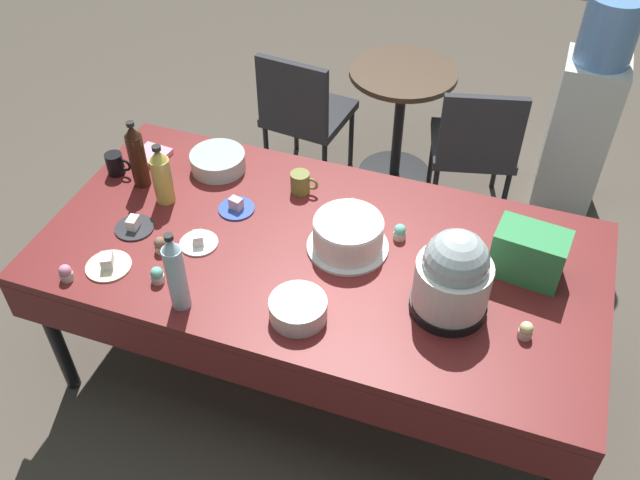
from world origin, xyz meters
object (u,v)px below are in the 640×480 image
(cupcake_vanilla, at_px, (526,330))
(dessert_plate_cobalt, at_px, (236,207))
(coffee_mug_black, at_px, (116,164))
(cupcake_cocoa, at_px, (161,245))
(cupcake_berry, at_px, (66,273))
(coffee_mug_olive, at_px, (301,182))
(glass_salad_bowl, at_px, (218,161))
(water_cooler, at_px, (584,114))
(soda_carton, at_px, (529,253))
(ceramic_snack_bowl, at_px, (298,309))
(cupcake_mint, at_px, (400,232))
(dessert_plate_charcoal, at_px, (134,226))
(maroon_chair_right, at_px, (475,143))
(frosted_layer_cake, at_px, (348,235))
(slow_cooker, at_px, (453,277))
(cupcake_lemon, at_px, (353,205))
(dessert_plate_white, at_px, (199,241))
(soda_bottle_water, at_px, (176,273))
(dessert_plate_cream, at_px, (108,264))
(maroon_chair_left, at_px, (303,110))
(soda_bottle_ginger_ale, at_px, (162,176))
(round_cafe_table, at_px, (400,105))
(cupcake_rose, at_px, (157,275))
(potluck_table, at_px, (320,260))
(soda_bottle_cola, at_px, (137,156))

(cupcake_vanilla, bearing_deg, dessert_plate_cobalt, 166.79)
(coffee_mug_black, bearing_deg, cupcake_cocoa, -41.39)
(cupcake_berry, height_order, coffee_mug_olive, coffee_mug_olive)
(glass_salad_bowl, xyz_separation_m, water_cooler, (1.53, 1.28, -0.20))
(coffee_mug_olive, bearing_deg, soda_carton, -10.35)
(ceramic_snack_bowl, xyz_separation_m, cupcake_mint, (0.23, 0.52, -0.01))
(dessert_plate_charcoal, xyz_separation_m, maroon_chair_right, (1.17, 1.43, -0.27))
(frosted_layer_cake, height_order, soda_carton, soda_carton)
(cupcake_vanilla, bearing_deg, coffee_mug_olive, 154.13)
(slow_cooker, distance_m, cupcake_lemon, 0.64)
(dessert_plate_charcoal, distance_m, cupcake_berry, 0.34)
(soda_carton, bearing_deg, dessert_plate_white, -161.09)
(soda_bottle_water, xyz_separation_m, coffee_mug_black, (-0.63, 0.60, -0.11))
(dessert_plate_cream, height_order, maroon_chair_left, maroon_chair_left)
(frosted_layer_cake, relative_size, maroon_chair_left, 0.38)
(maroon_chair_right, bearing_deg, glass_salad_bowl, -136.88)
(dessert_plate_white, bearing_deg, ceramic_snack_bowl, -23.59)
(glass_salad_bowl, distance_m, cupcake_lemon, 0.66)
(soda_bottle_ginger_ale, bearing_deg, cupcake_berry, -103.04)
(soda_bottle_ginger_ale, bearing_deg, dessert_plate_charcoal, -99.04)
(dessert_plate_cobalt, bearing_deg, dessert_plate_cream, -124.18)
(cupcake_cocoa, bearing_deg, frosted_layer_cake, 21.00)
(coffee_mug_olive, xyz_separation_m, maroon_chair_left, (-0.36, 0.98, -0.31))
(cupcake_vanilla, bearing_deg, round_cafe_table, 116.92)
(soda_bottle_ginger_ale, xyz_separation_m, maroon_chair_right, (1.13, 1.23, -0.39))
(cupcake_rose, relative_size, round_cafe_table, 0.09)
(potluck_table, relative_size, cupcake_vanilla, 32.59)
(dessert_plate_white, xyz_separation_m, round_cafe_table, (0.41, 1.65, -0.26))
(glass_salad_bowl, relative_size, dessert_plate_white, 1.60)
(cupcake_rose, xyz_separation_m, soda_bottle_cola, (-0.35, 0.50, 0.11))
(dessert_plate_cobalt, bearing_deg, maroon_chair_left, 97.19)
(potluck_table, bearing_deg, water_cooler, 60.08)
(glass_salad_bowl, distance_m, dessert_plate_cream, 0.71)
(ceramic_snack_bowl, xyz_separation_m, maroon_chair_left, (-0.60, 1.65, -0.30))
(dessert_plate_cobalt, distance_m, soda_bottle_water, 0.57)
(dessert_plate_cobalt, relative_size, coffee_mug_black, 1.28)
(soda_bottle_cola, bearing_deg, cupcake_lemon, 7.89)
(soda_bottle_cola, bearing_deg, dessert_plate_cream, -74.54)
(glass_salad_bowl, xyz_separation_m, dessert_plate_cream, (-0.13, -0.70, -0.02))
(coffee_mug_black, height_order, water_cooler, water_cooler)
(slow_cooker, bearing_deg, coffee_mug_black, 169.07)
(slow_cooker, xyz_separation_m, cupcake_mint, (-0.26, 0.30, -0.13))
(cupcake_mint, distance_m, coffee_mug_black, 1.29)
(dessert_plate_white, distance_m, soda_bottle_ginger_ale, 0.34)
(slow_cooker, height_order, maroon_chair_right, slow_cooker)
(dessert_plate_cobalt, bearing_deg, soda_bottle_ginger_ale, -172.26)
(soda_bottle_water, bearing_deg, dessert_plate_white, 105.68)
(water_cooler, bearing_deg, maroon_chair_right, -147.90)
(slow_cooker, height_order, cupcake_vanilla, slow_cooker)
(maroon_chair_left, xyz_separation_m, water_cooler, (1.49, 0.32, 0.10))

